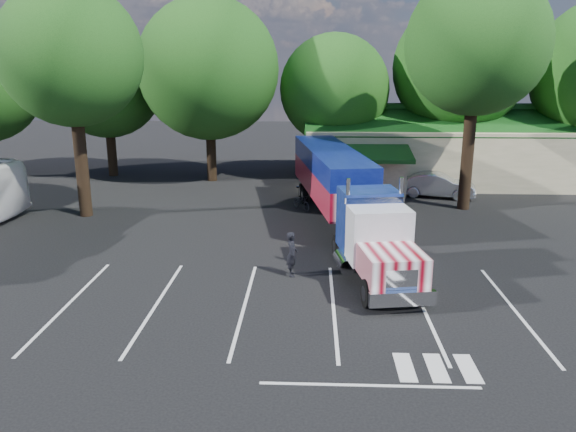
{
  "coord_description": "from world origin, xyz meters",
  "views": [
    {
      "loc": [
        2.34,
        -24.52,
        8.44
      ],
      "look_at": [
        1.36,
        -0.96,
        2.0
      ],
      "focal_mm": 35.0,
      "sensor_mm": 36.0,
      "label": 1
    }
  ],
  "objects_px": {
    "woman": "(292,254)",
    "bicycle": "(302,202)",
    "semi_truck": "(340,187)",
    "silver_sedan": "(437,185)"
  },
  "relations": [
    {
      "from": "woman",
      "to": "bicycle",
      "type": "height_order",
      "value": "woman"
    },
    {
      "from": "semi_truck",
      "to": "silver_sedan",
      "type": "xyz_separation_m",
      "value": [
        6.68,
        7.63,
        -1.5
      ]
    },
    {
      "from": "woman",
      "to": "bicycle",
      "type": "xyz_separation_m",
      "value": [
        0.2,
        10.79,
        -0.46
      ]
    },
    {
      "from": "woman",
      "to": "silver_sedan",
      "type": "distance_m",
      "value": 16.93
    },
    {
      "from": "woman",
      "to": "bicycle",
      "type": "distance_m",
      "value": 10.8
    },
    {
      "from": "semi_truck",
      "to": "bicycle",
      "type": "bearing_deg",
      "value": 107.92
    },
    {
      "from": "semi_truck",
      "to": "bicycle",
      "type": "distance_m",
      "value": 4.89
    },
    {
      "from": "bicycle",
      "to": "silver_sedan",
      "type": "distance_m",
      "value": 9.46
    },
    {
      "from": "semi_truck",
      "to": "woman",
      "type": "distance_m",
      "value": 7.25
    },
    {
      "from": "bicycle",
      "to": "silver_sedan",
      "type": "bearing_deg",
      "value": -8.74
    }
  ]
}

